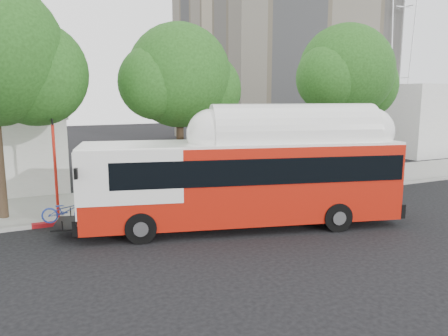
{
  "coord_description": "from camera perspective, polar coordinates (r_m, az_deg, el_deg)",
  "views": [
    {
      "loc": [
        -8.05,
        -14.42,
        5.31
      ],
      "look_at": [
        0.01,
        3.0,
        1.98
      ],
      "focal_mm": 35.0,
      "sensor_mm": 36.0,
      "label": 1
    }
  ],
  "objects": [
    {
      "name": "sidewalk",
      "position": [
        23.02,
        -3.68,
        -3.33
      ],
      "size": [
        60.0,
        5.0,
        0.15
      ],
      "primitive_type": "cube",
      "color": "gray",
      "rests_on": "ground"
    },
    {
      "name": "street_tree_mid",
      "position": [
        21.8,
        -4.91,
        11.36
      ],
      "size": [
        5.75,
        5.0,
        8.62
      ],
      "color": "#2D2116",
      "rests_on": "ground"
    },
    {
      "name": "red_curb_segment",
      "position": [
        19.71,
        -9.12,
        -5.69
      ],
      "size": [
        10.0,
        0.32,
        0.16
      ],
      "primitive_type": "cube",
      "color": "maroon",
      "rests_on": "ground"
    },
    {
      "name": "signal_pole",
      "position": [
        19.23,
        -21.16,
        -0.18
      ],
      "size": [
        0.12,
        0.4,
        4.27
      ],
      "color": "red",
      "rests_on": "ground"
    },
    {
      "name": "street_tree_left",
      "position": [
        20.02,
        -26.82,
        12.51
      ],
      "size": [
        6.67,
        5.8,
        9.74
      ],
      "color": "#2D2116",
      "rests_on": "ground"
    },
    {
      "name": "ground",
      "position": [
        17.35,
        4.18,
        -8.02
      ],
      "size": [
        120.0,
        120.0,
        0.0
      ],
      "primitive_type": "plane",
      "color": "black",
      "rests_on": "ground"
    },
    {
      "name": "transit_bus",
      "position": [
        17.26,
        2.76,
        -1.82
      ],
      "size": [
        13.4,
        5.62,
        3.92
      ],
      "rotation": [
        0.0,
        0.0,
        -0.25
      ],
      "color": "#B11A0C",
      "rests_on": "ground"
    },
    {
      "name": "curb_strip",
      "position": [
        20.68,
        -1.07,
        -4.83
      ],
      "size": [
        60.0,
        0.3,
        0.15
      ],
      "primitive_type": "cube",
      "color": "gray",
      "rests_on": "ground"
    },
    {
      "name": "street_tree_right",
      "position": [
        26.8,
        16.27,
        11.47
      ],
      "size": [
        6.21,
        5.4,
        9.18
      ],
      "color": "#2D2116",
      "rests_on": "ground"
    },
    {
      "name": "horizon_block",
      "position": [
        48.77,
        26.66,
        6.09
      ],
      "size": [
        20.0,
        12.0,
        6.0
      ],
      "primitive_type": "cube",
      "color": "silver",
      "rests_on": "ground"
    }
  ]
}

